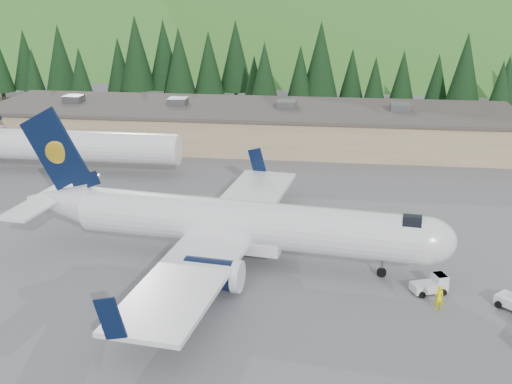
% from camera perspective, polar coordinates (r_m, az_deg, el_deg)
% --- Properties ---
extents(ground, '(600.00, 600.00, 0.00)m').
position_cam_1_polar(ground, '(52.77, -0.84, -6.22)').
color(ground, slate).
extents(airliner, '(36.24, 34.10, 12.02)m').
position_cam_1_polar(airliner, '(51.77, -1.99, -2.88)').
color(airliner, white).
rests_on(airliner, ground).
extents(second_airliner, '(27.50, 11.00, 10.05)m').
position_cam_1_polar(second_airliner, '(78.59, -16.80, 4.06)').
color(second_airliner, white).
rests_on(second_airliner, ground).
extents(baggage_tug_a, '(2.86, 2.24, 1.37)m').
position_cam_1_polar(baggage_tug_a, '(49.54, 15.36, -7.93)').
color(baggage_tug_a, silver).
rests_on(baggage_tug_a, ground).
extents(terminal_building, '(71.00, 17.00, 6.10)m').
position_cam_1_polar(terminal_building, '(88.34, -0.55, 5.99)').
color(terminal_building, '#98885D').
rests_on(terminal_building, ground).
extents(ramp_worker, '(0.77, 0.62, 1.85)m').
position_cam_1_polar(ramp_worker, '(47.13, 15.96, -9.02)').
color(ramp_worker, '#FEF400').
rests_on(ramp_worker, ground).
extents(tree_line, '(111.73, 18.46, 14.03)m').
position_cam_1_polar(tree_line, '(111.68, -0.01, 11.17)').
color(tree_line, black).
rests_on(tree_line, ground).
extents(hills, '(614.00, 330.00, 300.00)m').
position_cam_1_polar(hills, '(279.41, 16.43, -3.99)').
color(hills, '#33621F').
rests_on(hills, ground).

